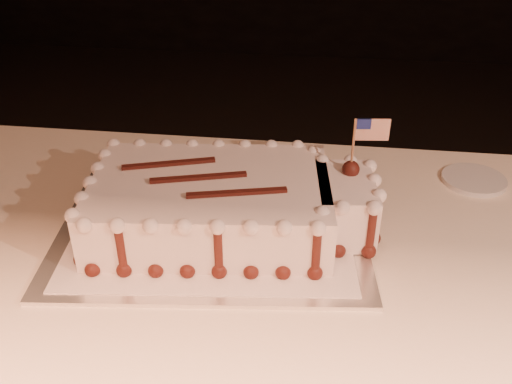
# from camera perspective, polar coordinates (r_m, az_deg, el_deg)

# --- Properties ---
(cake_board) EXTENTS (0.59, 0.47, 0.01)m
(cake_board) POSITION_cam_1_polar(r_m,az_deg,el_deg) (1.04, -4.38, -3.71)
(cake_board) COLOR silver
(cake_board) RESTS_ON banquet_table
(doily) EXTENTS (0.53, 0.42, 0.00)m
(doily) POSITION_cam_1_polar(r_m,az_deg,el_deg) (1.04, -4.39, -3.48)
(doily) COLOR silver
(doily) RESTS_ON cake_board
(sheet_cake) EXTENTS (0.53, 0.33, 0.21)m
(sheet_cake) POSITION_cam_1_polar(r_m,az_deg,el_deg) (1.01, -2.86, -1.16)
(sheet_cake) COLOR white
(sheet_cake) RESTS_ON doily
(side_plate) EXTENTS (0.13, 0.13, 0.01)m
(side_plate) POSITION_cam_1_polar(r_m,az_deg,el_deg) (1.27, 20.96, 1.16)
(side_plate) COLOR silver
(side_plate) RESTS_ON banquet_table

